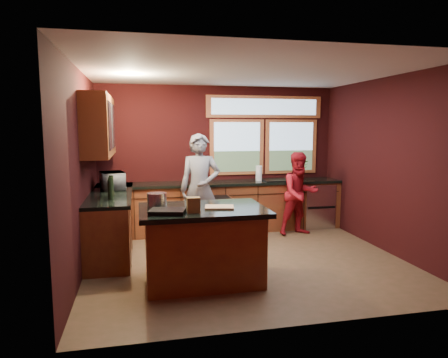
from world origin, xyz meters
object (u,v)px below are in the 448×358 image
object	(u,v)px
island	(203,244)
stock_pot	(157,200)
cutting_board	(219,207)
person_grey	(200,189)
person_red	(300,194)

from	to	relation	value
island	stock_pot	bearing A→B (deg)	164.74
cutting_board	stock_pot	size ratio (longest dim) A/B	1.46
person_grey	stock_pot	xyz separation A→B (m)	(-0.77, -1.53, 0.12)
island	person_red	size ratio (longest dim) A/B	1.04
island	cutting_board	bearing A→B (deg)	-14.04
island	person_grey	xyz separation A→B (m)	(0.22, 1.68, 0.44)
island	cutting_board	xyz separation A→B (m)	(0.20, -0.05, 0.48)
person_red	stock_pot	size ratio (longest dim) A/B	6.22
island	person_red	world-z (taller)	person_red
island	stock_pot	xyz separation A→B (m)	(-0.55, 0.15, 0.56)
person_grey	island	bearing A→B (deg)	-88.62
island	person_red	distance (m)	2.77
island	stock_pot	world-z (taller)	stock_pot
stock_pot	island	bearing A→B (deg)	-15.26
island	cutting_board	size ratio (longest dim) A/B	4.43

